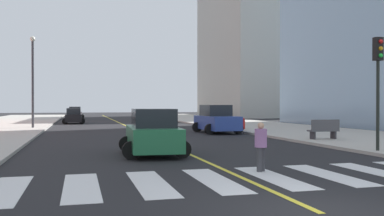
# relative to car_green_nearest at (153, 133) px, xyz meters

# --- Properties ---
(ground_plane) EXTENTS (220.00, 220.00, 0.00)m
(ground_plane) POSITION_rel_car_green_nearest_xyz_m (1.55, -10.32, -0.91)
(ground_plane) COLOR black
(sidewalk_kerb_east) EXTENTS (10.00, 120.00, 0.15)m
(sidewalk_kerb_east) POSITION_rel_car_green_nearest_xyz_m (13.75, 9.68, -0.84)
(sidewalk_kerb_east) COLOR #B2ADA3
(sidewalk_kerb_east) RESTS_ON ground
(crosswalk_paint) EXTENTS (13.50, 4.00, 0.01)m
(crosswalk_paint) POSITION_rel_car_green_nearest_xyz_m (1.55, -6.32, -0.91)
(crosswalk_paint) COLOR silver
(crosswalk_paint) RESTS_ON ground
(lane_divider_paint) EXTENTS (0.16, 80.00, 0.01)m
(lane_divider_paint) POSITION_rel_car_green_nearest_xyz_m (1.55, 29.68, -0.91)
(lane_divider_paint) COLOR yellow
(lane_divider_paint) RESTS_ON ground
(parking_garage_concrete) EXTENTS (18.00, 24.00, 23.89)m
(parking_garage_concrete) POSITION_rel_car_green_nearest_xyz_m (29.57, 53.96, 11.03)
(parking_garage_concrete) COLOR #B2ADA3
(parking_garage_concrete) RESTS_ON ground
(car_green_nearest) EXTENTS (2.85, 4.45, 1.95)m
(car_green_nearest) POSITION_rel_car_green_nearest_xyz_m (0.00, 0.00, 0.00)
(car_green_nearest) COLOR #236B42
(car_green_nearest) RESTS_ON ground
(car_blue_second) EXTENTS (3.07, 4.79, 2.10)m
(car_blue_second) POSITION_rel_car_green_nearest_xyz_m (6.97, 12.49, 0.07)
(car_blue_second) COLOR #2D479E
(car_blue_second) RESTS_ON ground
(car_black_third) EXTENTS (2.46, 3.90, 1.73)m
(car_black_third) POSITION_rel_car_green_nearest_xyz_m (-3.57, 31.34, -0.10)
(car_black_third) COLOR black
(car_black_third) RESTS_ON ground
(car_silver_fourth) EXTENTS (2.65, 4.15, 1.83)m
(car_silver_fourth) POSITION_rel_car_green_nearest_xyz_m (-3.56, 46.84, -0.06)
(car_silver_fourth) COLOR #B7B7BC
(car_silver_fourth) RESTS_ON ground
(traffic_light_near_corner) EXTENTS (0.36, 0.41, 4.86)m
(traffic_light_near_corner) POSITION_rel_car_green_nearest_xyz_m (9.40, -2.15, 2.65)
(traffic_light_near_corner) COLOR black
(traffic_light_near_corner) RESTS_ON sidewalk_kerb_east
(park_bench) EXTENTS (1.81, 0.58, 1.12)m
(park_bench) POSITION_rel_car_green_nearest_xyz_m (10.52, 3.73, -0.22)
(park_bench) COLOR #47474C
(park_bench) RESTS_ON sidewalk_kerb_east
(pedestrian_crossing) EXTENTS (0.39, 0.39, 1.56)m
(pedestrian_crossing) POSITION_rel_car_green_nearest_xyz_m (2.54, -5.26, -0.05)
(pedestrian_crossing) COLOR #38383D
(pedestrian_crossing) RESTS_ON ground
(fire_hydrant) EXTENTS (0.26, 0.26, 0.89)m
(fire_hydrant) POSITION_rel_car_green_nearest_xyz_m (9.85, 14.24, -0.33)
(fire_hydrant) COLOR red
(fire_hydrant) RESTS_ON sidewalk_kerb_east
(street_lamp) EXTENTS (0.44, 0.44, 7.86)m
(street_lamp) POSITION_rel_car_green_nearest_xyz_m (-6.85, 21.04, 3.84)
(street_lamp) COLOR #38383D
(street_lamp) RESTS_ON sidewalk_kerb_west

